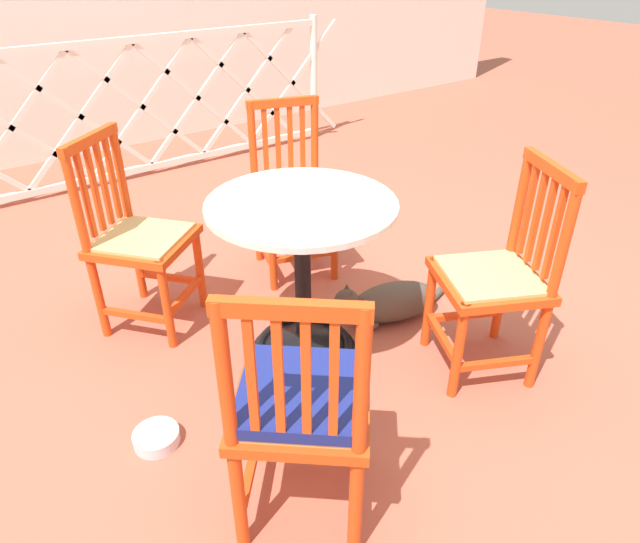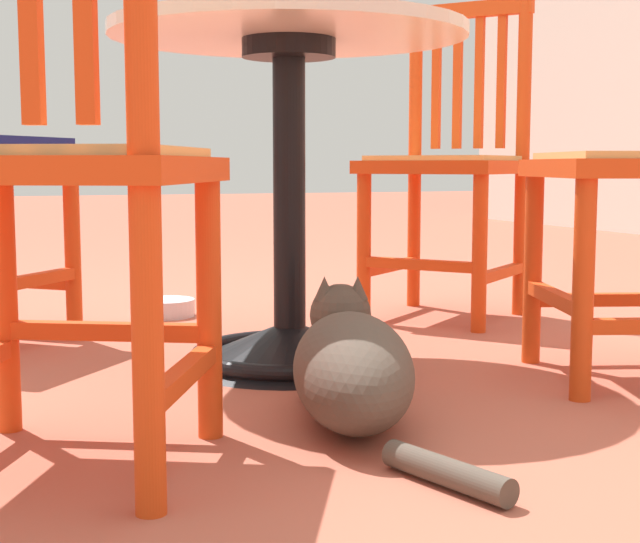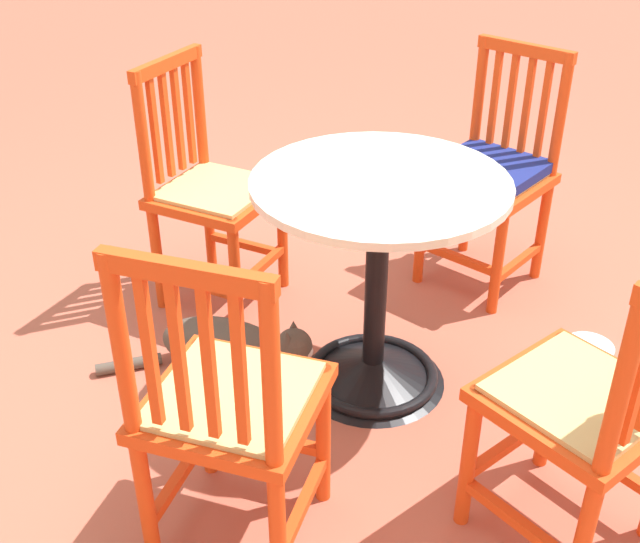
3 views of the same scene
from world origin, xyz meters
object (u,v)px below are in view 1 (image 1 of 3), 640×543
object	(u,v)px
orange_chair_near_fence	(301,406)
pet_water_bowl	(156,437)
orange_chair_tucked_in	(138,240)
cafe_table	(303,297)
orange_chair_at_corner	(293,196)
tabby_cat	(387,303)
orange_chair_facing_out	(496,279)

from	to	relation	value
orange_chair_near_fence	pet_water_bowl	xyz separation A→B (m)	(-0.28, 0.54, -0.42)
orange_chair_tucked_in	orange_chair_near_fence	distance (m)	1.31
orange_chair_tucked_in	orange_chair_near_fence	size ratio (longest dim) A/B	1.00
cafe_table	orange_chair_at_corner	world-z (taller)	orange_chair_at_corner
orange_chair_near_fence	tabby_cat	xyz separation A→B (m)	(0.93, 0.62, -0.35)
cafe_table	orange_chair_near_fence	distance (m)	0.83
cafe_table	orange_chair_facing_out	xyz separation A→B (m)	(0.57, -0.54, 0.15)
orange_chair_at_corner	pet_water_bowl	distance (m)	1.44
tabby_cat	orange_chair_facing_out	bearing A→B (deg)	-77.26
cafe_table	pet_water_bowl	distance (m)	0.81
orange_chair_at_corner	orange_chair_facing_out	size ratio (longest dim) A/B	1.00
orange_chair_near_fence	cafe_table	bearing A→B (deg)	54.67
orange_chair_near_fence	orange_chair_facing_out	bearing A→B (deg)	6.91
orange_chair_near_fence	orange_chair_facing_out	size ratio (longest dim) A/B	1.00
orange_chair_tucked_in	tabby_cat	bearing A→B (deg)	-36.67
orange_chair_at_corner	orange_chair_tucked_in	distance (m)	0.85
tabby_cat	orange_chair_tucked_in	bearing A→B (deg)	143.33
orange_chair_at_corner	orange_chair_tucked_in	xyz separation A→B (m)	(-0.85, -0.01, 0.00)
orange_chair_tucked_in	tabby_cat	distance (m)	1.20
orange_chair_facing_out	tabby_cat	world-z (taller)	orange_chair_facing_out
orange_chair_tucked_in	pet_water_bowl	distance (m)	0.92
cafe_table	orange_chair_near_fence	size ratio (longest dim) A/B	0.83
pet_water_bowl	cafe_table	bearing A→B (deg)	9.32
tabby_cat	pet_water_bowl	world-z (taller)	tabby_cat
orange_chair_facing_out	pet_water_bowl	world-z (taller)	orange_chair_facing_out
cafe_table	pet_water_bowl	xyz separation A→B (m)	(-0.75, -0.12, -0.26)
orange_chair_at_corner	orange_chair_tucked_in	bearing A→B (deg)	-179.57
orange_chair_near_fence	orange_chair_facing_out	distance (m)	1.05
orange_chair_tucked_in	tabby_cat	world-z (taller)	orange_chair_tucked_in
orange_chair_at_corner	pet_water_bowl	size ratio (longest dim) A/B	5.36
orange_chair_at_corner	pet_water_bowl	bearing A→B (deg)	-145.98
orange_chair_near_fence	orange_chair_tucked_in	bearing A→B (deg)	89.60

